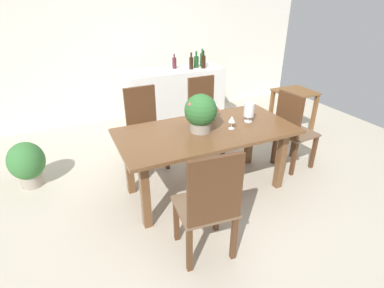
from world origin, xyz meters
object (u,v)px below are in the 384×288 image
(flower_centerpiece, at_px, (201,112))
(wine_bottle_green, at_px, (174,63))
(potted_plant_floor, at_px, (27,163))
(chair_far_right, at_px, (204,112))
(crystal_vase_center_near, at_px, (212,111))
(wine_bottle_clear, at_px, (203,61))
(kitchen_counter, at_px, (175,99))
(side_table, at_px, (293,103))
(chair_near_left, at_px, (210,203))
(wine_bottle_tall, at_px, (191,63))
(dining_table, at_px, (206,138))
(chair_far_left, at_px, (144,123))
(chair_foot_end, at_px, (292,128))
(wine_bottle_dark, at_px, (202,59))
(wine_bottle_amber, at_px, (196,62))
(crystal_vase_left, at_px, (249,110))
(wine_glass, at_px, (232,120))

(flower_centerpiece, relative_size, wine_bottle_green, 1.78)
(flower_centerpiece, distance_m, potted_plant_floor, 2.10)
(chair_far_right, bearing_deg, crystal_vase_center_near, -110.75)
(flower_centerpiece, xyz_separation_m, wine_bottle_clear, (0.91, 1.75, 0.10))
(flower_centerpiece, bearing_deg, kitchen_counter, 76.46)
(side_table, bearing_deg, kitchen_counter, 144.38)
(flower_centerpiece, relative_size, side_table, 0.55)
(flower_centerpiece, height_order, kitchen_counter, flower_centerpiece)
(potted_plant_floor, bearing_deg, chair_near_left, -52.82)
(wine_bottle_tall, bearing_deg, dining_table, -109.69)
(chair_far_left, xyz_separation_m, crystal_vase_center_near, (0.62, -0.67, 0.31))
(chair_foot_end, distance_m, wine_bottle_dark, 1.99)
(wine_bottle_clear, distance_m, side_table, 1.54)
(chair_foot_end, bearing_deg, wine_bottle_amber, 8.25)
(wine_bottle_amber, bearing_deg, chair_far_left, -141.62)
(dining_table, xyz_separation_m, kitchen_counter, (0.37, 1.85, -0.17))
(crystal_vase_left, bearing_deg, wine_glass, -161.93)
(chair_far_left, height_order, potted_plant_floor, chair_far_left)
(crystal_vase_center_near, xyz_separation_m, wine_glass, (0.06, -0.32, -0.00))
(wine_glass, bearing_deg, wine_bottle_amber, 75.35)
(wine_bottle_green, bearing_deg, crystal_vase_center_near, -97.38)
(wine_bottle_clear, distance_m, wine_bottle_green, 0.46)
(flower_centerpiece, height_order, wine_bottle_green, wine_bottle_green)
(wine_glass, xyz_separation_m, side_table, (1.64, 0.85, -0.33))
(dining_table, distance_m, flower_centerpiece, 0.32)
(chair_far_right, xyz_separation_m, wine_bottle_dark, (0.46, 0.99, 0.50))
(crystal_vase_center_near, xyz_separation_m, wine_bottle_clear, (0.65, 1.51, 0.21))
(wine_bottle_green, bearing_deg, wine_bottle_tall, -34.10)
(chair_far_right, relative_size, wine_bottle_dark, 3.82)
(crystal_vase_left, xyz_separation_m, kitchen_counter, (-0.15, 1.85, -0.41))
(chair_far_right, relative_size, chair_foot_end, 1.04)
(chair_near_left, distance_m, wine_glass, 1.11)
(chair_far_right, xyz_separation_m, kitchen_counter, (-0.05, 0.95, -0.09))
(chair_far_right, bearing_deg, chair_near_left, -116.88)
(crystal_vase_left, xyz_separation_m, wine_bottle_clear, (0.31, 1.75, 0.18))
(wine_bottle_amber, xyz_separation_m, side_table, (1.14, -1.08, -0.53))
(kitchen_counter, bearing_deg, crystal_vase_center_near, -96.43)
(chair_near_left, height_order, wine_bottle_amber, wine_bottle_amber)
(flower_centerpiece, relative_size, crystal_vase_left, 1.80)
(wine_bottle_tall, height_order, side_table, wine_bottle_tall)
(wine_bottle_amber, distance_m, side_table, 1.66)
(crystal_vase_left, bearing_deg, chair_far_right, 96.49)
(dining_table, height_order, kitchen_counter, kitchen_counter)
(wine_bottle_tall, bearing_deg, wine_bottle_dark, 25.03)
(chair_foot_end, height_order, potted_plant_floor, chair_foot_end)
(chair_far_left, relative_size, wine_bottle_clear, 3.68)
(kitchen_counter, distance_m, wine_bottle_amber, 0.69)
(chair_far_right, height_order, wine_bottle_amber, wine_bottle_amber)
(crystal_vase_left, bearing_deg, crystal_vase_center_near, 144.84)
(crystal_vase_center_near, height_order, wine_bottle_dark, wine_bottle_dark)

